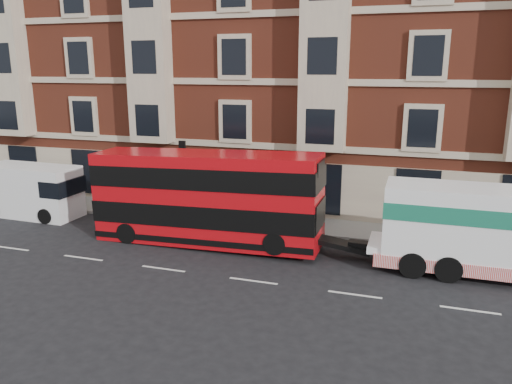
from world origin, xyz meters
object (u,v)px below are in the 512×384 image
Objects in this scene: double_decker_bus at (206,197)px; box_van at (32,191)px; tow_truck at (483,230)px; pedestrian at (130,197)px.

double_decker_bus reaches higher than box_van.
box_van is at bearing 176.80° from tow_truck.
double_decker_bus is 1.95× the size of box_van.
box_van is 3.32× the size of pedestrian.
double_decker_bus is 12.06m from tow_truck.
double_decker_bus is 1.25× the size of tow_truck.
box_van is at bearing -139.11° from pedestrian.
tow_truck reaches higher than box_van.
pedestrian is at bearing 21.47° from box_van.
pedestrian is (-18.20, 3.22, -0.94)m from tow_truck.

